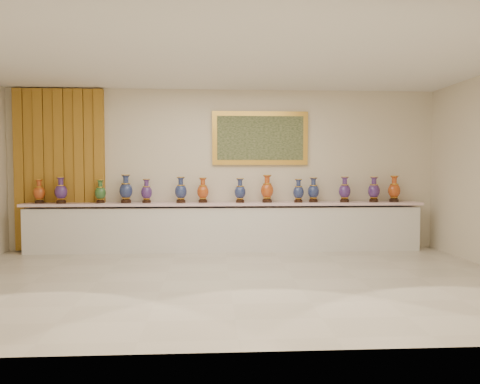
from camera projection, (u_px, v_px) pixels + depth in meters
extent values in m
plane|color=beige|center=(229.00, 280.00, 6.40)|extent=(8.00, 8.00, 0.00)
plane|color=beige|center=(225.00, 170.00, 8.81)|extent=(8.00, 0.00, 8.00)
plane|color=white|center=(229.00, 58.00, 6.24)|extent=(8.00, 8.00, 0.00)
cube|color=#C28229|center=(60.00, 170.00, 8.58)|extent=(1.64, 0.14, 2.95)
cube|color=gold|center=(260.00, 138.00, 8.78)|extent=(1.80, 0.06, 1.00)
cube|color=black|center=(260.00, 138.00, 8.74)|extent=(1.62, 0.02, 0.82)
cube|color=white|center=(225.00, 229.00, 8.64)|extent=(7.20, 0.42, 0.81)
cube|color=#FFD6DC|center=(225.00, 204.00, 8.60)|extent=(7.28, 0.48, 0.05)
cylinder|color=black|center=(39.00, 202.00, 8.40)|extent=(0.15, 0.15, 0.04)
cone|color=gold|center=(39.00, 199.00, 8.40)|extent=(0.13, 0.13, 0.03)
ellipsoid|color=#99150C|center=(39.00, 193.00, 8.39)|extent=(0.25, 0.25, 0.25)
cylinder|color=gold|center=(39.00, 187.00, 8.39)|extent=(0.14, 0.14, 0.01)
cylinder|color=#99150C|center=(39.00, 184.00, 8.38)|extent=(0.08, 0.08, 0.09)
cone|color=#99150C|center=(39.00, 180.00, 8.38)|extent=(0.14, 0.14, 0.03)
cylinder|color=gold|center=(39.00, 179.00, 8.38)|extent=(0.14, 0.14, 0.01)
cylinder|color=black|center=(61.00, 202.00, 8.39)|extent=(0.17, 0.17, 0.05)
cone|color=gold|center=(61.00, 199.00, 8.39)|extent=(0.15, 0.15, 0.03)
ellipsoid|color=#1E0C4C|center=(61.00, 192.00, 8.38)|extent=(0.23, 0.23, 0.28)
cylinder|color=gold|center=(61.00, 185.00, 8.37)|extent=(0.15, 0.15, 0.01)
cylinder|color=#1E0C4C|center=(61.00, 182.00, 8.37)|extent=(0.09, 0.09, 0.10)
cone|color=#1E0C4C|center=(61.00, 178.00, 8.37)|extent=(0.15, 0.15, 0.04)
cylinder|color=gold|center=(61.00, 177.00, 8.37)|extent=(0.16, 0.16, 0.01)
cylinder|color=black|center=(101.00, 202.00, 8.46)|extent=(0.15, 0.15, 0.04)
cone|color=gold|center=(100.00, 199.00, 8.46)|extent=(0.13, 0.13, 0.03)
ellipsoid|color=black|center=(100.00, 193.00, 8.45)|extent=(0.25, 0.25, 0.25)
cylinder|color=gold|center=(100.00, 187.00, 8.45)|extent=(0.14, 0.14, 0.01)
cylinder|color=black|center=(100.00, 184.00, 8.44)|extent=(0.08, 0.08, 0.09)
cone|color=black|center=(100.00, 181.00, 8.44)|extent=(0.14, 0.14, 0.03)
cylinder|color=gold|center=(100.00, 180.00, 8.44)|extent=(0.14, 0.14, 0.01)
cylinder|color=black|center=(126.00, 201.00, 8.52)|extent=(0.18, 0.18, 0.05)
cone|color=gold|center=(126.00, 198.00, 8.51)|extent=(0.16, 0.16, 0.03)
ellipsoid|color=#080F3D|center=(126.00, 191.00, 8.51)|extent=(0.27, 0.27, 0.30)
cylinder|color=gold|center=(126.00, 184.00, 8.50)|extent=(0.16, 0.16, 0.01)
cylinder|color=#080F3D|center=(126.00, 180.00, 8.50)|extent=(0.10, 0.10, 0.11)
cone|color=#080F3D|center=(126.00, 176.00, 8.49)|extent=(0.16, 0.16, 0.04)
cylinder|color=gold|center=(126.00, 175.00, 8.49)|extent=(0.17, 0.17, 0.01)
cylinder|color=black|center=(147.00, 202.00, 8.54)|extent=(0.15, 0.15, 0.04)
cone|color=gold|center=(147.00, 199.00, 8.54)|extent=(0.13, 0.13, 0.03)
ellipsoid|color=#1E0C4C|center=(147.00, 192.00, 8.53)|extent=(0.23, 0.23, 0.25)
cylinder|color=gold|center=(147.00, 187.00, 8.52)|extent=(0.14, 0.14, 0.01)
cylinder|color=#1E0C4C|center=(146.00, 184.00, 8.52)|extent=(0.08, 0.08, 0.09)
cone|color=#1E0C4C|center=(146.00, 180.00, 8.52)|extent=(0.14, 0.14, 0.03)
cylinder|color=gold|center=(146.00, 179.00, 8.52)|extent=(0.14, 0.14, 0.01)
cylinder|color=black|center=(181.00, 201.00, 8.53)|extent=(0.17, 0.17, 0.05)
cone|color=gold|center=(181.00, 199.00, 8.53)|extent=(0.15, 0.15, 0.03)
ellipsoid|color=#080F3D|center=(181.00, 192.00, 8.52)|extent=(0.28, 0.28, 0.27)
cylinder|color=gold|center=(181.00, 185.00, 8.51)|extent=(0.15, 0.15, 0.01)
cylinder|color=#080F3D|center=(181.00, 182.00, 8.51)|extent=(0.09, 0.09, 0.10)
cone|color=#080F3D|center=(181.00, 178.00, 8.51)|extent=(0.15, 0.15, 0.04)
cylinder|color=gold|center=(181.00, 177.00, 8.51)|extent=(0.15, 0.15, 0.01)
cylinder|color=black|center=(203.00, 201.00, 8.60)|extent=(0.16, 0.16, 0.05)
cone|color=gold|center=(203.00, 199.00, 8.59)|extent=(0.14, 0.14, 0.03)
ellipsoid|color=#99150C|center=(203.00, 192.00, 8.59)|extent=(0.27, 0.27, 0.27)
cylinder|color=gold|center=(203.00, 186.00, 8.58)|extent=(0.15, 0.15, 0.01)
cylinder|color=#99150C|center=(203.00, 182.00, 8.58)|extent=(0.08, 0.08, 0.10)
cone|color=#99150C|center=(203.00, 179.00, 8.57)|extent=(0.15, 0.15, 0.04)
cylinder|color=gold|center=(203.00, 178.00, 8.57)|extent=(0.15, 0.15, 0.01)
cylinder|color=black|center=(240.00, 201.00, 8.58)|extent=(0.16, 0.16, 0.04)
cone|color=gold|center=(240.00, 199.00, 8.58)|extent=(0.14, 0.14, 0.03)
ellipsoid|color=#080F3D|center=(240.00, 192.00, 8.57)|extent=(0.27, 0.27, 0.26)
cylinder|color=gold|center=(240.00, 186.00, 8.57)|extent=(0.14, 0.14, 0.01)
cylinder|color=#080F3D|center=(240.00, 183.00, 8.57)|extent=(0.08, 0.08, 0.09)
cone|color=#080F3D|center=(240.00, 180.00, 8.56)|extent=(0.14, 0.14, 0.03)
cylinder|color=gold|center=(240.00, 179.00, 8.56)|extent=(0.15, 0.15, 0.01)
cylinder|color=black|center=(267.00, 201.00, 8.64)|extent=(0.18, 0.18, 0.05)
cone|color=gold|center=(267.00, 198.00, 8.64)|extent=(0.16, 0.16, 0.03)
ellipsoid|color=#99150C|center=(267.00, 190.00, 8.63)|extent=(0.26, 0.26, 0.29)
cylinder|color=gold|center=(267.00, 184.00, 8.63)|extent=(0.16, 0.16, 0.01)
cylinder|color=#99150C|center=(267.00, 180.00, 8.62)|extent=(0.09, 0.09, 0.11)
cone|color=#99150C|center=(267.00, 176.00, 8.62)|extent=(0.16, 0.16, 0.04)
cylinder|color=gold|center=(267.00, 175.00, 8.62)|extent=(0.17, 0.17, 0.01)
cylinder|color=black|center=(298.00, 201.00, 8.63)|extent=(0.15, 0.15, 0.04)
cone|color=gold|center=(298.00, 199.00, 8.63)|extent=(0.13, 0.13, 0.03)
ellipsoid|color=#080F3D|center=(298.00, 192.00, 8.63)|extent=(0.26, 0.26, 0.25)
cylinder|color=gold|center=(298.00, 187.00, 8.62)|extent=(0.14, 0.14, 0.01)
cylinder|color=#080F3D|center=(298.00, 184.00, 8.62)|extent=(0.08, 0.08, 0.09)
cone|color=#080F3D|center=(298.00, 180.00, 8.61)|extent=(0.14, 0.14, 0.03)
cylinder|color=gold|center=(299.00, 179.00, 8.61)|extent=(0.14, 0.14, 0.01)
cylinder|color=black|center=(313.00, 201.00, 8.71)|extent=(0.16, 0.16, 0.05)
cone|color=gold|center=(313.00, 198.00, 8.71)|extent=(0.14, 0.14, 0.03)
ellipsoid|color=#080F3D|center=(313.00, 191.00, 8.71)|extent=(0.22, 0.22, 0.26)
cylinder|color=gold|center=(313.00, 185.00, 8.70)|extent=(0.15, 0.15, 0.01)
cylinder|color=#080F3D|center=(313.00, 182.00, 8.70)|extent=(0.08, 0.08, 0.10)
cone|color=#080F3D|center=(314.00, 179.00, 8.69)|extent=(0.15, 0.15, 0.04)
cylinder|color=gold|center=(314.00, 178.00, 8.69)|extent=(0.15, 0.15, 0.01)
cylinder|color=black|center=(345.00, 201.00, 8.70)|extent=(0.17, 0.17, 0.05)
cone|color=gold|center=(345.00, 198.00, 8.70)|extent=(0.15, 0.15, 0.03)
ellipsoid|color=#1E0C4C|center=(345.00, 191.00, 8.69)|extent=(0.29, 0.29, 0.27)
cylinder|color=gold|center=(345.00, 185.00, 8.68)|extent=(0.15, 0.15, 0.01)
cylinder|color=#1E0C4C|center=(345.00, 182.00, 8.68)|extent=(0.09, 0.09, 0.10)
cone|color=#1E0C4C|center=(345.00, 178.00, 8.68)|extent=(0.15, 0.15, 0.04)
cylinder|color=gold|center=(345.00, 177.00, 8.67)|extent=(0.15, 0.15, 0.01)
cylinder|color=black|center=(374.00, 201.00, 8.74)|extent=(0.17, 0.17, 0.05)
cone|color=gold|center=(374.00, 198.00, 8.74)|extent=(0.15, 0.15, 0.03)
ellipsoid|color=#1E0C4C|center=(374.00, 191.00, 8.73)|extent=(0.29, 0.29, 0.27)
cylinder|color=gold|center=(374.00, 185.00, 8.73)|extent=(0.15, 0.15, 0.01)
cylinder|color=#1E0C4C|center=(374.00, 182.00, 8.73)|extent=(0.09, 0.09, 0.10)
cone|color=#1E0C4C|center=(374.00, 178.00, 8.72)|extent=(0.15, 0.15, 0.04)
cylinder|color=gold|center=(374.00, 177.00, 8.72)|extent=(0.15, 0.15, 0.01)
cylinder|color=black|center=(394.00, 200.00, 8.78)|extent=(0.17, 0.17, 0.05)
cone|color=gold|center=(394.00, 198.00, 8.78)|extent=(0.15, 0.15, 0.03)
ellipsoid|color=#99150C|center=(394.00, 190.00, 8.77)|extent=(0.28, 0.28, 0.28)
cylinder|color=gold|center=(394.00, 184.00, 8.77)|extent=(0.16, 0.16, 0.01)
cylinder|color=#99150C|center=(394.00, 181.00, 8.76)|extent=(0.09, 0.09, 0.10)
cone|color=#99150C|center=(394.00, 177.00, 8.76)|extent=(0.16, 0.16, 0.04)
cylinder|color=gold|center=(394.00, 176.00, 8.76)|extent=(0.16, 0.16, 0.01)
cube|color=white|center=(103.00, 203.00, 8.35)|extent=(0.10, 0.06, 0.00)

